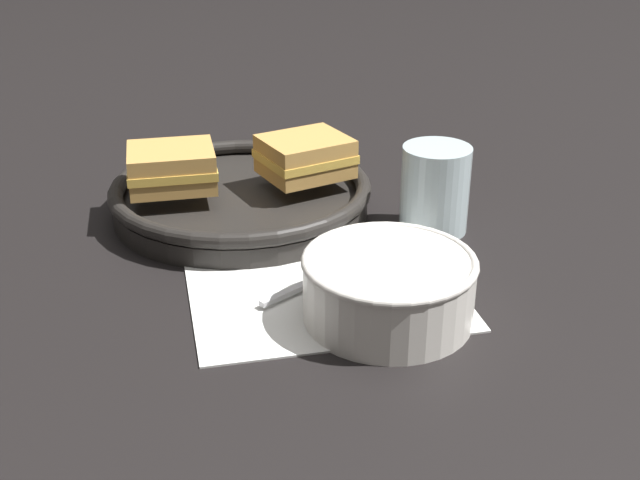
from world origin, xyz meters
TOP-DOWN VIEW (x-y plane):
  - ground_plane at (0.00, 0.00)m, footprint 4.00×4.00m
  - napkin at (0.02, -0.01)m, footprint 0.28×0.24m
  - soup_bowl at (0.07, -0.07)m, footprint 0.16×0.16m
  - spoon at (0.06, 0.03)m, footprint 0.15×0.11m
  - skillet at (-0.05, 0.19)m, footprint 0.31×0.31m
  - sandwich_near_left at (0.03, 0.20)m, footprint 0.12×0.12m
  - sandwich_near_right at (-0.13, 0.18)m, footprint 0.10×0.09m
  - drinking_glass at (0.17, 0.11)m, footprint 0.08×0.08m

SIDE VIEW (x-z plane):
  - ground_plane at x=0.00m, z-range 0.00..0.00m
  - napkin at x=0.02m, z-range 0.00..0.00m
  - spoon at x=0.06m, z-range 0.00..0.01m
  - skillet at x=-0.05m, z-range 0.00..0.04m
  - soup_bowl at x=0.07m, z-range 0.00..0.07m
  - drinking_glass at x=0.17m, z-range 0.00..0.10m
  - sandwich_near_left at x=0.03m, z-range 0.04..0.09m
  - sandwich_near_right at x=-0.13m, z-range 0.04..0.09m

